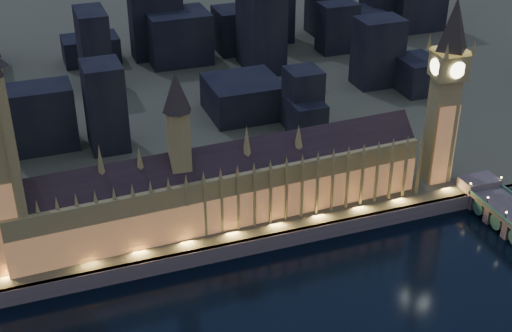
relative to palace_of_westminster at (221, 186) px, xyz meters
name	(u,v)px	position (x,y,z in m)	size (l,w,h in m)	color
ground_plane	(289,306)	(9.93, -61.75, -26.37)	(2000.00, 2000.00, 0.00)	black
embankment_wall	(256,245)	(9.93, -20.75, -22.37)	(2000.00, 2.50, 8.00)	#574D58
palace_of_westminster	(221,186)	(0.00, 0.00, 0.00)	(202.00, 27.93, 78.00)	olive
elizabeth_tower	(447,76)	(117.93, 0.17, 39.41)	(18.00, 18.00, 103.81)	olive
city_backdrop	(213,42)	(52.34, 185.68, 4.84)	(470.16, 215.63, 71.78)	black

